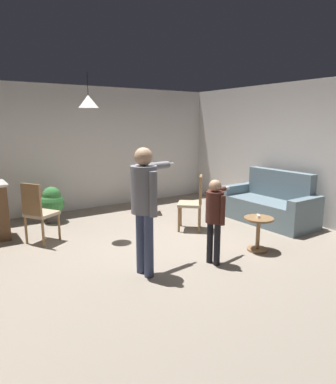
{
  "coord_description": "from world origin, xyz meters",
  "views": [
    {
      "loc": [
        -2.62,
        -4.17,
        1.93
      ],
      "look_at": [
        -0.14,
        -0.38,
        1.0
      ],
      "focal_mm": 31.91,
      "sensor_mm": 36.0,
      "label": 1
    }
  ],
  "objects": [
    {
      "name": "ground",
      "position": [
        0.0,
        0.0,
        0.0
      ],
      "size": [
        7.68,
        7.68,
        0.0
      ],
      "primitive_type": "plane",
      "color": "gray"
    },
    {
      "name": "wall_back",
      "position": [
        0.0,
        3.2,
        1.35
      ],
      "size": [
        6.4,
        0.1,
        2.7
      ],
      "primitive_type": "cube",
      "color": "silver",
      "rests_on": "ground"
    },
    {
      "name": "wall_right",
      "position": [
        3.2,
        0.0,
        1.35
      ],
      "size": [
        0.1,
        6.4,
        2.7
      ],
      "primitive_type": "cube",
      "color": "silver",
      "rests_on": "ground"
    },
    {
      "name": "couch_floral",
      "position": [
        2.61,
        0.16,
        0.33
      ],
      "size": [
        0.89,
        1.82,
        1.0
      ],
      "rotation": [
        0.0,
        0.0,
        1.59
      ],
      "color": "slate",
      "rests_on": "ground"
    },
    {
      "name": "side_table_by_couch",
      "position": [
        1.23,
        -0.78,
        0.33
      ],
      "size": [
        0.44,
        0.44,
        0.52
      ],
      "color": "olive",
      "rests_on": "ground"
    },
    {
      "name": "person_adult",
      "position": [
        -0.61,
        -0.57,
        1.01
      ],
      "size": [
        0.78,
        0.54,
        1.63
      ],
      "rotation": [
        0.0,
        0.0,
        -1.45
      ],
      "color": "#384260",
      "rests_on": "ground"
    },
    {
      "name": "person_child",
      "position": [
        0.34,
        -0.79,
        0.74
      ],
      "size": [
        0.58,
        0.41,
        1.18
      ],
      "rotation": [
        0.0,
        0.0,
        -1.39
      ],
      "color": "black",
      "rests_on": "ground"
    },
    {
      "name": "dining_chair_by_counter",
      "position": [
        1.05,
        0.58,
        0.55
      ],
      "size": [
        0.59,
        0.59,
        1.0
      ],
      "rotation": [
        0.0,
        0.0,
        0.86
      ],
      "color": "olive",
      "rests_on": "ground"
    },
    {
      "name": "dining_chair_near_wall",
      "position": [
        -1.48,
        1.37,
        0.55
      ],
      "size": [
        0.58,
        0.58,
        1.0
      ],
      "rotation": [
        0.0,
        0.0,
        5.28
      ],
      "color": "olive",
      "rests_on": "ground"
    },
    {
      "name": "dining_chair_centre_back",
      "position": [
        0.83,
        2.1,
        0.55
      ],
      "size": [
        0.56,
        0.56,
        1.0
      ],
      "rotation": [
        0.0,
        0.0,
        4.27
      ],
      "color": "olive",
      "rests_on": "ground"
    },
    {
      "name": "potted_plant_corner",
      "position": [
        -0.98,
        2.47,
        0.39
      ],
      "size": [
        0.46,
        0.46,
        0.7
      ],
      "color": "#4C4742",
      "rests_on": "ground"
    },
    {
      "name": "spare_remote_on_table",
      "position": [
        1.24,
        -0.76,
        0.54
      ],
      "size": [
        0.11,
        0.13,
        0.04
      ],
      "primitive_type": "cube",
      "rotation": [
        0.0,
        0.0,
        2.49
      ],
      "color": "white",
      "rests_on": "side_table_by_couch"
    },
    {
      "name": "ceiling_light_pendant",
      "position": [
        -0.63,
        1.18,
        2.25
      ],
      "size": [
        0.32,
        0.32,
        0.55
      ],
      "color": "silver"
    }
  ]
}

